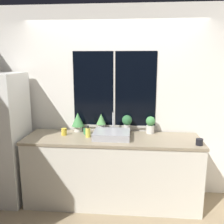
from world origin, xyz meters
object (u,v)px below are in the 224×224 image
object	(u,v)px
sink	(112,134)
mug_black	(199,142)
potted_plant_center_left	(101,122)
soap_bottle	(88,132)
mug_green	(87,131)
potted_plant_far_left	(78,121)
potted_plant_center_right	(127,122)
mug_yellow	(64,132)
refrigerator	(2,139)
potted_plant_far_right	(150,124)

from	to	relation	value
sink	mug_black	xyz separation A→B (m)	(1.09, -0.20, -0.01)
potted_plant_center_left	soap_bottle	bearing A→B (deg)	-120.00
mug_green	potted_plant_far_left	bearing A→B (deg)	142.96
sink	potted_plant_center_right	size ratio (longest dim) A/B	1.88
mug_yellow	refrigerator	bearing A→B (deg)	-174.07
potted_plant_far_right	mug_yellow	distance (m)	1.21
potted_plant_far_right	mug_yellow	world-z (taller)	potted_plant_far_right
soap_bottle	potted_plant_far_left	bearing A→B (deg)	127.01
potted_plant_far_left	potted_plant_center_right	world-z (taller)	potted_plant_far_left
potted_plant_far_left	mug_green	xyz separation A→B (m)	(0.15, -0.11, -0.12)
potted_plant_far_left	mug_black	size ratio (longest dim) A/B	3.26
refrigerator	potted_plant_center_left	bearing A→B (deg)	12.03
potted_plant_far_right	mug_black	bearing A→B (deg)	-38.66
refrigerator	potted_plant_center_left	world-z (taller)	refrigerator
sink	mug_black	world-z (taller)	sink
potted_plant_center_right	potted_plant_far_right	world-z (taller)	potted_plant_center_right
sink	mug_yellow	world-z (taller)	sink
potted_plant_far_left	potted_plant_far_right	size ratio (longest dim) A/B	1.13
potted_plant_center_left	mug_black	size ratio (longest dim) A/B	3.16
potted_plant_center_left	soap_bottle	world-z (taller)	potted_plant_center_left
potted_plant_center_left	mug_green	bearing A→B (deg)	-150.21
refrigerator	soap_bottle	xyz separation A→B (m)	(1.20, 0.03, 0.11)
sink	potted_plant_far_left	size ratio (longest dim) A/B	1.74
refrigerator	mug_green	distance (m)	1.17
potted_plant_far_right	mug_yellow	xyz separation A→B (m)	(-1.19, -0.20, -0.08)
soap_bottle	sink	bearing A→B (deg)	-0.50
refrigerator	mug_black	size ratio (longest dim) A/B	21.19
potted_plant_center_left	mug_black	distance (m)	1.35
potted_plant_center_right	mug_green	distance (m)	0.58
sink	mug_black	bearing A→B (deg)	-10.18
mug_black	potted_plant_center_left	bearing A→B (deg)	160.30
potted_plant_center_right	soap_bottle	distance (m)	0.58
potted_plant_center_right	mug_green	bearing A→B (deg)	-168.90
potted_plant_far_left	potted_plant_center_left	distance (m)	0.34
mug_green	mug_black	world-z (taller)	mug_black
soap_bottle	mug_yellow	world-z (taller)	soap_bottle
potted_plant_far_right	refrigerator	bearing A→B (deg)	-172.01
potted_plant_center_right	mug_black	bearing A→B (deg)	-26.82
refrigerator	mug_black	bearing A→B (deg)	-3.64
potted_plant_center_left	potted_plant_far_right	xyz separation A→B (m)	(0.70, 0.00, -0.02)
potted_plant_far_left	potted_plant_far_right	world-z (taller)	potted_plant_far_left
refrigerator	potted_plant_center_left	size ratio (longest dim) A/B	6.71
refrigerator	potted_plant_far_left	size ratio (longest dim) A/B	6.51
potted_plant_center_right	potted_plant_far_right	bearing A→B (deg)	0.00
mug_black	potted_plant_far_left	bearing A→B (deg)	164.23
refrigerator	mug_yellow	bearing A→B (deg)	5.93
refrigerator	mug_green	world-z (taller)	refrigerator
potted_plant_center_right	mug_green	xyz separation A→B (m)	(-0.56, -0.11, -0.11)
mug_yellow	potted_plant_far_right	bearing A→B (deg)	9.45
potted_plant_center_right	mug_black	size ratio (longest dim) A/B	3.02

